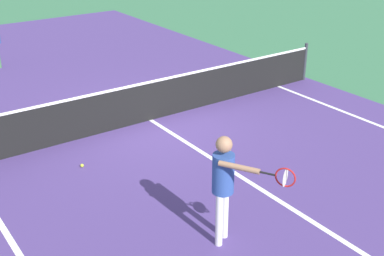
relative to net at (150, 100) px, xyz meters
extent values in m
plane|color=#38724C|center=(0.00, 0.00, -0.49)|extent=(60.00, 60.00, 0.00)
cube|color=#4C387A|center=(0.00, 0.00, -0.49)|extent=(10.62, 24.40, 0.00)
cube|color=white|center=(0.00, -3.20, -0.49)|extent=(0.10, 6.40, 0.01)
cylinder|color=#33383D|center=(5.10, 0.00, 0.04)|extent=(0.09, 0.09, 1.07)
cube|color=black|center=(0.00, 0.00, -0.04)|extent=(10.20, 0.02, 0.91)
cube|color=white|center=(0.00, 0.00, 0.44)|extent=(10.20, 0.03, 0.05)
cylinder|color=white|center=(-1.40, -4.53, -0.06)|extent=(0.11, 0.11, 0.86)
cylinder|color=white|center=(-1.59, -4.64, -0.06)|extent=(0.11, 0.11, 0.86)
cylinder|color=#2D4C99|center=(-1.49, -4.58, 0.66)|extent=(0.32, 0.32, 0.60)
sphere|color=#A87A5B|center=(-1.49, -4.58, 1.12)|extent=(0.24, 0.24, 0.24)
cylinder|color=#A87A5B|center=(-1.35, -4.50, 0.67)|extent=(0.08, 0.08, 0.58)
cylinder|color=#A87A5B|center=(-1.50, -4.92, 0.92)|extent=(0.36, 0.55, 0.08)
cylinder|color=black|center=(-1.30, -5.27, 0.92)|extent=(0.13, 0.20, 0.03)
torus|color=red|center=(-1.18, -5.48, 0.92)|extent=(0.16, 0.26, 0.28)
cylinder|color=silver|center=(-1.18, -5.48, 0.92)|extent=(0.22, 0.13, 0.25)
sphere|color=#CCE033|center=(-2.26, -1.21, -0.46)|extent=(0.07, 0.07, 0.07)
camera|label=1|loc=(-5.49, -9.49, 4.21)|focal=47.47mm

